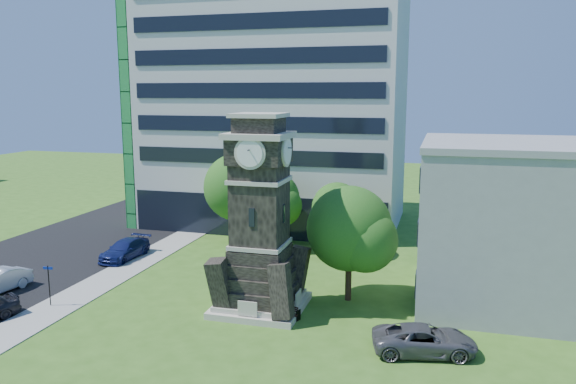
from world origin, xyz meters
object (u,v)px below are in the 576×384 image
(clock_tower, at_px, (260,227))
(park_bench, at_px, (286,312))
(car_street_north, at_px, (125,249))
(street_sign, at_px, (49,281))
(car_east_lot, at_px, (424,340))

(clock_tower, bearing_deg, park_bench, -30.77)
(clock_tower, height_order, car_street_north, clock_tower)
(clock_tower, xyz_separation_m, street_sign, (-13.01, -3.29, -3.60))
(car_street_north, height_order, car_east_lot, car_street_north)
(park_bench, bearing_deg, clock_tower, 167.84)
(clock_tower, distance_m, car_street_north, 16.48)
(car_street_north, height_order, park_bench, car_street_north)
(clock_tower, xyz_separation_m, car_street_north, (-14.10, 7.23, -4.52))
(park_bench, xyz_separation_m, street_sign, (-15.01, -2.10, 1.22))
(car_east_lot, relative_size, street_sign, 2.00)
(clock_tower, bearing_deg, car_east_lot, -19.54)
(car_east_lot, bearing_deg, clock_tower, 58.09)
(car_street_north, distance_m, park_bench, 18.17)
(car_street_north, bearing_deg, car_east_lot, -21.14)
(clock_tower, relative_size, car_street_north, 2.33)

